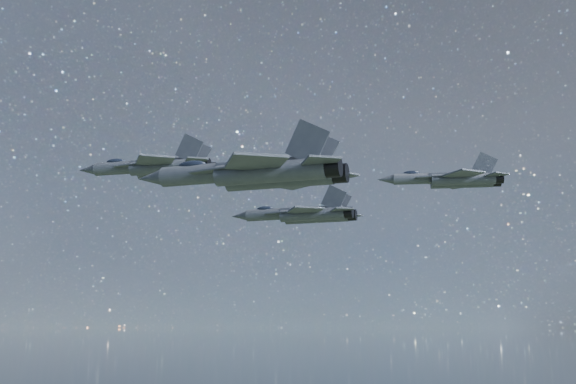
{
  "coord_description": "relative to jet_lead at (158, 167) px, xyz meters",
  "views": [
    {
      "loc": [
        1.2,
        -72.4,
        126.07
      ],
      "look_at": [
        1.33,
        4.49,
        141.61
      ],
      "focal_mm": 42.0,
      "sensor_mm": 36.0,
      "label": 1
    }
  ],
  "objects": [
    {
      "name": "jet_right",
      "position": [
        12.66,
        -21.77,
        -5.69
      ],
      "size": [
        19.87,
        13.31,
        5.03
      ],
      "rotation": [
        0.0,
        0.0,
        -0.33
      ],
      "color": "#363B43"
    },
    {
      "name": "jet_lead",
      "position": [
        0.0,
        0.0,
        0.0
      ],
      "size": [
        18.18,
        12.37,
        4.57
      ],
      "rotation": [
        0.0,
        0.0,
        -0.25
      ],
      "color": "#363B43"
    },
    {
      "name": "jet_left",
      "position": [
        17.68,
        19.32,
        -2.34
      ],
      "size": [
        19.77,
        13.26,
        5.0
      ],
      "rotation": [
        0.0,
        0.0,
        -0.32
      ],
      "color": "#363B43"
    },
    {
      "name": "jet_slot",
      "position": [
        34.78,
        1.07,
        -1.17
      ],
      "size": [
        15.38,
        10.7,
        3.87
      ],
      "rotation": [
        0.0,
        0.0,
        -0.14
      ],
      "color": "#363B43"
    }
  ]
}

